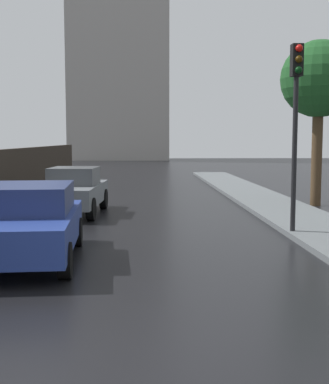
% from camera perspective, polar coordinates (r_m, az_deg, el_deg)
% --- Properties ---
extents(ground, '(120.00, 120.00, 0.00)m').
position_cam_1_polar(ground, '(5.74, -7.41, -18.53)').
color(ground, black).
extents(car_grey_near_kerb, '(1.92, 4.11, 1.49)m').
position_cam_1_polar(car_grey_near_kerb, '(16.65, -9.89, 0.16)').
color(car_grey_near_kerb, slate).
rests_on(car_grey_near_kerb, ground).
extents(car_blue_mid_road, '(2.02, 4.25, 1.48)m').
position_cam_1_polar(car_blue_mid_road, '(10.42, -14.69, -3.19)').
color(car_blue_mid_road, navy).
rests_on(car_blue_mid_road, ground).
extents(traffic_light, '(0.26, 0.39, 4.46)m').
position_cam_1_polar(traffic_light, '(12.88, 14.26, 9.46)').
color(traffic_light, black).
rests_on(traffic_light, sidewalk_strip).
extents(street_tree_near, '(2.68, 2.68, 5.82)m').
position_cam_1_polar(street_tree_near, '(19.34, 16.63, 11.64)').
color(street_tree_near, '#4C3823').
rests_on(street_tree_near, ground).
extents(distant_tower, '(11.65, 11.62, 29.77)m').
position_cam_1_polar(distant_tower, '(64.94, -4.91, 16.90)').
color(distant_tower, '#9E9993').
rests_on(distant_tower, ground).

